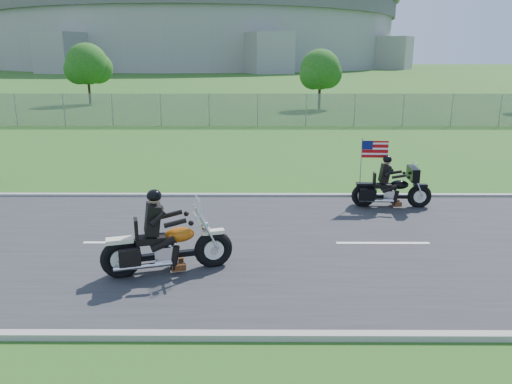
{
  "coord_description": "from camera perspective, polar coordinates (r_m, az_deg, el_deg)",
  "views": [
    {
      "loc": [
        1.05,
        -11.04,
        4.36
      ],
      "look_at": [
        1.0,
        0.0,
        1.29
      ],
      "focal_mm": 35.0,
      "sensor_mm": 36.0,
      "label": 1
    }
  ],
  "objects": [
    {
      "name": "ground",
      "position": [
        11.92,
        -4.82,
        -6.0
      ],
      "size": [
        420.0,
        420.0,
        0.0
      ],
      "primitive_type": "plane",
      "color": "#26531A",
      "rests_on": "ground"
    },
    {
      "name": "road",
      "position": [
        11.91,
        -4.82,
        -5.91
      ],
      "size": [
        120.0,
        8.0,
        0.04
      ],
      "primitive_type": "cube",
      "color": "#28282B",
      "rests_on": "ground"
    },
    {
      "name": "curb_north",
      "position": [
        15.73,
        -3.56,
        -0.41
      ],
      "size": [
        120.0,
        0.18,
        0.12
      ],
      "primitive_type": "cube",
      "color": "#9E9B93",
      "rests_on": "ground"
    },
    {
      "name": "curb_south",
      "position": [
        8.28,
        -7.32,
        -16.0
      ],
      "size": [
        120.0,
        0.18,
        0.12
      ],
      "primitive_type": "cube",
      "color": "#9E9B93",
      "rests_on": "ground"
    },
    {
      "name": "fence",
      "position": [
        31.8,
        -10.84,
        9.2
      ],
      "size": [
        60.0,
        0.03,
        2.0
      ],
      "primitive_type": "cube",
      "color": "gray",
      "rests_on": "ground"
    },
    {
      "name": "stadium",
      "position": [
        182.6,
        -6.72,
        18.97
      ],
      "size": [
        140.4,
        140.4,
        29.2
      ],
      "color": "#A3A099",
      "rests_on": "ground"
    },
    {
      "name": "tree_fence_near",
      "position": [
        41.4,
        7.4,
        13.49
      ],
      "size": [
        3.52,
        3.28,
        4.75
      ],
      "color": "#382316",
      "rests_on": "ground"
    },
    {
      "name": "tree_fence_mid",
      "position": [
        47.52,
        -18.66,
        13.48
      ],
      "size": [
        3.96,
        3.69,
        5.3
      ],
      "color": "#382316",
      "rests_on": "ground"
    },
    {
      "name": "motorcycle_lead",
      "position": [
        10.35,
        -10.27,
        -6.22
      ],
      "size": [
        2.63,
        1.16,
        1.81
      ],
      "rotation": [
        0.0,
        0.0,
        0.29
      ],
      "color": "black",
      "rests_on": "ground"
    },
    {
      "name": "motorcycle_follow",
      "position": [
        15.01,
        15.22,
        0.21
      ],
      "size": [
        2.32,
        0.77,
        1.93
      ],
      "rotation": [
        0.0,
        0.0,
        -0.05
      ],
      "color": "black",
      "rests_on": "ground"
    }
  ]
}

